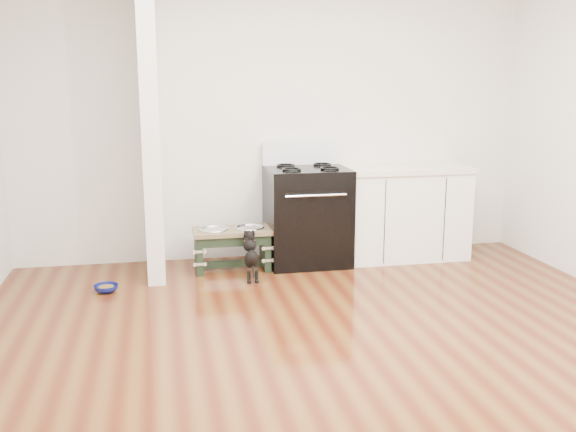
{
  "coord_description": "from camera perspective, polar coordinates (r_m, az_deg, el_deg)",
  "views": [
    {
      "loc": [
        -1.12,
        -3.67,
        1.74
      ],
      "look_at": [
        -0.04,
        1.65,
        0.58
      ],
      "focal_mm": 40.0,
      "sensor_mm": 36.0,
      "label": 1
    }
  ],
  "objects": [
    {
      "name": "room_shell",
      "position": [
        3.84,
        5.56,
        10.25
      ],
      "size": [
        5.0,
        5.0,
        5.0
      ],
      "color": "silver",
      "rests_on": "ground"
    },
    {
      "name": "dog_feeder",
      "position": [
        5.94,
        -4.99,
        -2.22
      ],
      "size": [
        0.71,
        0.38,
        0.4
      ],
      "color": "black",
      "rests_on": "ground"
    },
    {
      "name": "floor_bowl",
      "position": [
        5.58,
        -15.86,
        -6.21
      ],
      "size": [
        0.22,
        0.22,
        0.06
      ],
      "rotation": [
        0.0,
        0.0,
        0.09
      ],
      "color": "#0C1356",
      "rests_on": "ground"
    },
    {
      "name": "oven_range",
      "position": [
        6.12,
        1.7,
        0.18
      ],
      "size": [
        0.76,
        0.69,
        1.14
      ],
      "color": "black",
      "rests_on": "ground"
    },
    {
      "name": "cabinet_run",
      "position": [
        6.43,
        10.2,
        0.35
      ],
      "size": [
        1.24,
        0.64,
        0.91
      ],
      "color": "white",
      "rests_on": "ground"
    },
    {
      "name": "ground",
      "position": [
        4.21,
        5.1,
        -12.36
      ],
      "size": [
        5.0,
        5.0,
        0.0
      ],
      "primitive_type": "plane",
      "color": "#4C1D0D",
      "rests_on": "ground"
    },
    {
      "name": "puppy",
      "position": [
        5.65,
        -3.33,
        -3.35
      ],
      "size": [
        0.12,
        0.36,
        0.43
      ],
      "color": "black",
      "rests_on": "ground"
    },
    {
      "name": "partition_wall",
      "position": [
        5.78,
        -12.13,
        7.96
      ],
      "size": [
        0.15,
        0.8,
        2.7
      ],
      "primitive_type": "cube",
      "color": "silver",
      "rests_on": "ground"
    }
  ]
}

